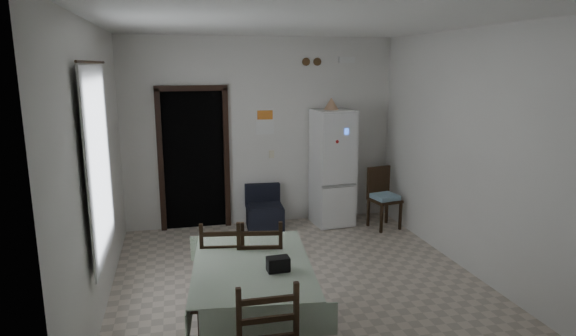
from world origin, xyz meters
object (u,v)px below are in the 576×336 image
at_px(dining_chair_far_left, 224,267).
at_px(dining_chair_far_right, 260,267).
at_px(dining_table, 253,305).
at_px(fridge, 333,168).
at_px(navy_seat, 265,208).
at_px(corner_chair, 385,199).

bearing_deg(dining_chair_far_left, dining_chair_far_right, 169.97).
bearing_deg(dining_chair_far_right, dining_table, 82.61).
height_order(fridge, navy_seat, fridge).
height_order(fridge, dining_chair_far_left, fridge).
xyz_separation_m(dining_chair_far_left, dining_chair_far_right, (0.34, -0.11, 0.01)).
relative_size(fridge, dining_chair_far_left, 1.74).
bearing_deg(dining_chair_far_right, navy_seat, -91.42).
bearing_deg(dining_chair_far_left, fridge, -119.73).
relative_size(dining_table, dining_chair_far_left, 1.47).
relative_size(dining_chair_far_left, dining_chair_far_right, 0.98).
bearing_deg(corner_chair, navy_seat, 155.95).
relative_size(dining_table, dining_chair_far_right, 1.44).
height_order(fridge, dining_chair_far_right, fridge).
bearing_deg(dining_table, corner_chair, 53.84).
bearing_deg(dining_table, fridge, 66.74).
height_order(dining_table, dining_chair_far_right, dining_chair_far_right).
distance_m(navy_seat, dining_chair_far_left, 2.66).
bearing_deg(dining_table, dining_chair_far_left, 113.66).
xyz_separation_m(fridge, navy_seat, (-1.08, -0.00, -0.57)).
relative_size(corner_chair, dining_chair_far_right, 0.88).
bearing_deg(navy_seat, dining_chair_far_right, -97.86).
distance_m(fridge, dining_chair_far_left, 3.21).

